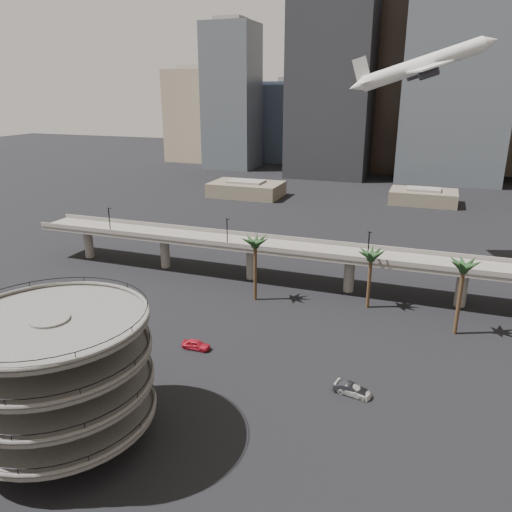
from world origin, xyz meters
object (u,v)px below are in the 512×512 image
(parking_ramp, at_px, (57,369))
(car_b, at_px, (351,389))
(overpass, at_px, (299,253))
(car_a, at_px, (196,345))
(car_c, at_px, (353,390))
(airborne_jet, at_px, (422,65))

(parking_ramp, height_order, car_b, parking_ramp)
(parking_ramp, bearing_deg, overpass, 77.57)
(car_b, bearing_deg, car_a, 87.99)
(overpass, relative_size, car_a, 27.64)
(parking_ramp, relative_size, car_c, 4.29)
(airborne_jet, bearing_deg, overpass, -157.31)
(airborne_jet, bearing_deg, parking_ramp, -131.33)
(overpass, distance_m, airborne_jet, 46.62)
(car_a, height_order, car_b, car_a)
(parking_ramp, distance_m, airborne_jet, 90.73)
(car_b, bearing_deg, parking_ramp, 131.53)
(overpass, bearing_deg, car_b, -64.39)
(overpass, distance_m, car_c, 42.32)
(parking_ramp, height_order, airborne_jet, airborne_jet)
(car_b, bearing_deg, car_c, -79.93)
(overpass, height_order, airborne_jet, airborne_jet)
(car_c, bearing_deg, car_b, 103.12)
(car_a, distance_m, car_b, 26.46)
(car_b, height_order, car_c, car_b)
(overpass, relative_size, car_b, 26.85)
(car_a, relative_size, car_b, 0.97)
(parking_ramp, distance_m, car_b, 38.76)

